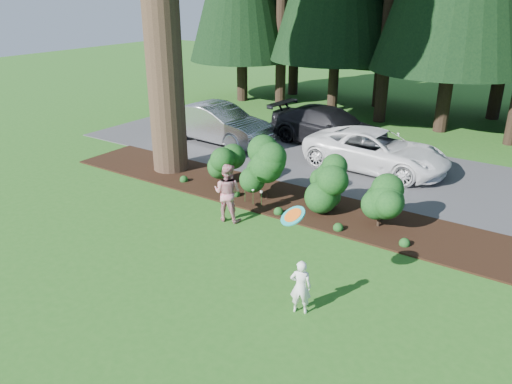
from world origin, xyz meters
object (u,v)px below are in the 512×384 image
(car_dark_suv, at_px, (329,127))
(frisbee, at_px, (293,216))
(child, at_px, (301,287))
(car_white_suv, at_px, (376,150))
(car_silver_wagon, at_px, (218,123))
(adult, at_px, (227,192))

(car_dark_suv, relative_size, frisbee, 9.40)
(child, height_order, frisbee, frisbee)
(child, distance_m, frisbee, 1.60)
(child, bearing_deg, car_white_suv, -99.25)
(car_silver_wagon, bearing_deg, car_dark_suv, -57.81)
(adult, height_order, frisbee, frisbee)
(child, relative_size, adult, 0.70)
(adult, bearing_deg, car_silver_wagon, -61.48)
(car_white_suv, bearing_deg, child, -165.43)
(car_dark_suv, xyz_separation_m, child, (4.78, -10.84, -0.20))
(car_silver_wagon, relative_size, adult, 2.91)
(car_dark_suv, height_order, frisbee, frisbee)
(car_silver_wagon, bearing_deg, frisbee, -132.20)
(car_silver_wagon, distance_m, car_dark_suv, 4.67)
(car_dark_suv, xyz_separation_m, adult, (0.93, -8.19, 0.04))
(car_white_suv, relative_size, adult, 3.07)
(car_dark_suv, bearing_deg, frisbee, -151.58)
(car_dark_suv, height_order, adult, adult)
(child, height_order, adult, adult)
(frisbee, bearing_deg, child, 43.36)
(child, relative_size, frisbee, 2.11)
(car_silver_wagon, xyz_separation_m, adult, (4.99, -5.89, 0.00))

